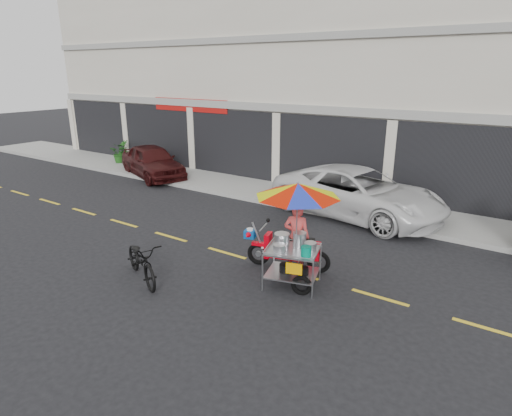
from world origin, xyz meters
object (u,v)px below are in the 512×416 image
Objects in this scene: maroon_sedan at (153,161)px; food_vendor_rig at (296,217)px; near_bicycle at (142,261)px; white_pickup at (358,193)px.

maroon_sedan is 1.55× the size of food_vendor_rig.
near_bicycle is 3.52m from food_vendor_rig.
white_pickup is at bearing 79.69° from food_vendor_rig.
food_vendor_rig is at bearing -95.45° from maroon_sedan.
food_vendor_rig is at bearing -163.91° from white_pickup.
maroon_sedan is 2.28× the size of near_bicycle.
white_pickup is (9.31, 0.03, 0.06)m from maroon_sedan.
white_pickup reaches higher than near_bicycle.
maroon_sedan is 9.83m from near_bicycle.
near_bicycle is at bearing -160.23° from food_vendor_rig.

